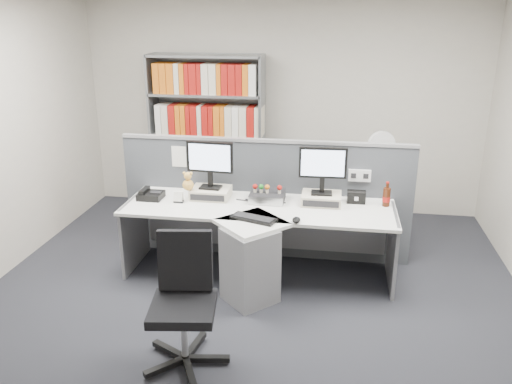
% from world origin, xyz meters
% --- Properties ---
extents(ground, '(5.50, 5.50, 0.00)m').
position_xyz_m(ground, '(0.00, 0.00, 0.00)').
color(ground, '#2C2D34').
rests_on(ground, ground).
extents(room_shell, '(5.04, 5.54, 2.72)m').
position_xyz_m(room_shell, '(0.00, 0.00, 1.79)').
color(room_shell, beige).
rests_on(room_shell, ground).
extents(partition, '(3.00, 0.08, 1.27)m').
position_xyz_m(partition, '(0.00, 1.25, 0.65)').
color(partition, '#474A50').
rests_on(partition, ground).
extents(desk, '(2.60, 1.20, 0.72)m').
position_xyz_m(desk, '(0.00, 0.60, 0.46)').
color(desk, white).
rests_on(desk, ground).
extents(monitor_riser_left, '(0.38, 0.31, 0.10)m').
position_xyz_m(monitor_riser_left, '(-0.51, 0.98, 0.77)').
color(monitor_riser_left, beige).
rests_on(monitor_riser_left, desk).
extents(monitor_riser_right, '(0.38, 0.31, 0.10)m').
position_xyz_m(monitor_riser_right, '(0.59, 0.98, 0.77)').
color(monitor_riser_right, beige).
rests_on(monitor_riser_right, desk).
extents(monitor_left, '(0.46, 0.16, 0.47)m').
position_xyz_m(monitor_left, '(-0.51, 0.98, 1.10)').
color(monitor_left, black).
rests_on(monitor_left, monitor_riser_left).
extents(monitor_right, '(0.45, 0.15, 0.46)m').
position_xyz_m(monitor_right, '(0.59, 0.98, 1.10)').
color(monitor_right, black).
rests_on(monitor_right, monitor_riser_right).
extents(desktop_pc, '(0.33, 0.30, 0.09)m').
position_xyz_m(desktop_pc, '(0.06, 0.97, 0.76)').
color(desktop_pc, black).
rests_on(desktop_pc, desk).
extents(figurines, '(0.29, 0.05, 0.09)m').
position_xyz_m(figurines, '(0.05, 0.96, 0.86)').
color(figurines, beige).
rests_on(figurines, desktop_pc).
extents(keyboard, '(0.44, 0.28, 0.03)m').
position_xyz_m(keyboard, '(0.01, 0.46, 0.73)').
color(keyboard, black).
rests_on(keyboard, desk).
extents(mouse, '(0.07, 0.12, 0.04)m').
position_xyz_m(mouse, '(0.39, 0.47, 0.74)').
color(mouse, black).
rests_on(mouse, desk).
extents(desk_phone, '(0.24, 0.22, 0.10)m').
position_xyz_m(desk_phone, '(-1.10, 0.86, 0.76)').
color(desk_phone, black).
rests_on(desk_phone, desk).
extents(desk_calendar, '(0.09, 0.07, 0.11)m').
position_xyz_m(desk_calendar, '(-0.79, 0.80, 0.77)').
color(desk_calendar, black).
rests_on(desk_calendar, desk).
extents(plush_toy, '(0.11, 0.11, 0.19)m').
position_xyz_m(plush_toy, '(-0.71, 0.88, 0.90)').
color(plush_toy, gold).
rests_on(plush_toy, monitor_riser_left).
extents(speaker, '(0.18, 0.10, 0.12)m').
position_xyz_m(speaker, '(0.92, 1.06, 0.78)').
color(speaker, black).
rests_on(speaker, desk).
extents(cola_bottle, '(0.07, 0.07, 0.24)m').
position_xyz_m(cola_bottle, '(1.21, 1.01, 0.81)').
color(cola_bottle, '#3F190A').
rests_on(cola_bottle, desk).
extents(shelving_unit, '(1.41, 0.40, 2.00)m').
position_xyz_m(shelving_unit, '(-0.90, 2.44, 0.98)').
color(shelving_unit, slate).
rests_on(shelving_unit, ground).
extents(filing_cabinet, '(0.45, 0.61, 0.70)m').
position_xyz_m(filing_cabinet, '(1.20, 1.99, 0.35)').
color(filing_cabinet, slate).
rests_on(filing_cabinet, ground).
extents(desk_fan, '(0.31, 0.19, 0.54)m').
position_xyz_m(desk_fan, '(1.20, 1.99, 1.04)').
color(desk_fan, white).
rests_on(desk_fan, filing_cabinet).
extents(office_chair, '(0.64, 0.64, 0.97)m').
position_xyz_m(office_chair, '(-0.33, -0.60, 0.52)').
color(office_chair, silver).
rests_on(office_chair, ground).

